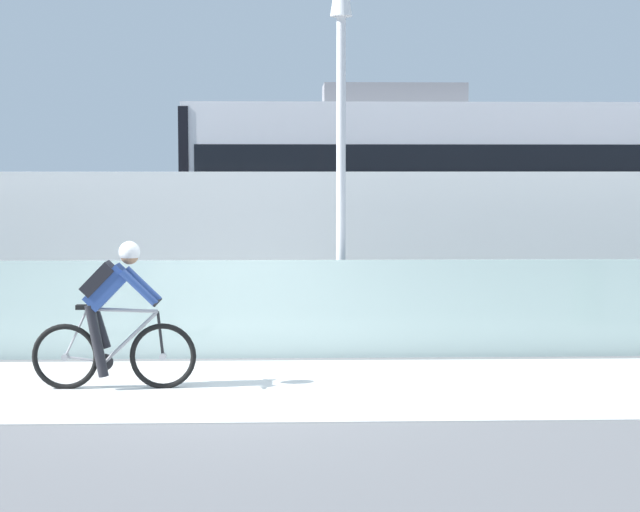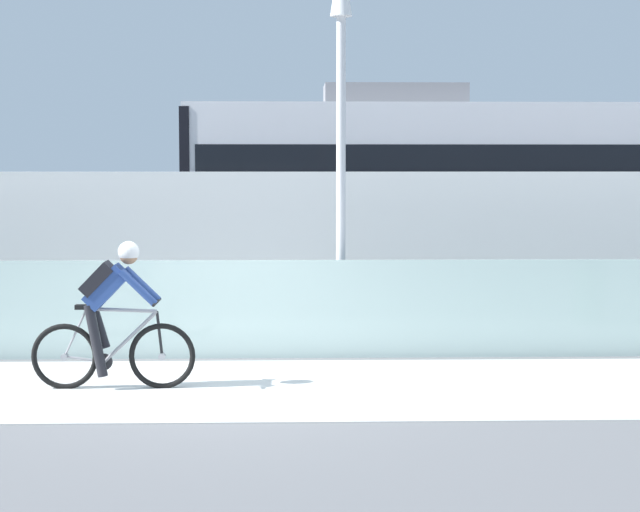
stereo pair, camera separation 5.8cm
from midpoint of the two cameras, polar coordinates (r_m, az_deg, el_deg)
The scene contains 9 objects.
ground_plane at distance 11.68m, azimuth -5.74°, elevation -7.10°, with size 200.00×200.00×0.00m, color slate.
bike_path_deck at distance 11.68m, azimuth -5.74°, elevation -7.07°, with size 32.00×3.20×0.01m, color silver.
glass_parapet at distance 13.40m, azimuth -5.20°, elevation -2.87°, with size 32.00×0.05×1.24m, color #ADC6C1.
concrete_barrier_wall at distance 15.13m, azimuth -4.79°, elevation 0.09°, with size 32.00×0.36×2.34m, color white.
tram_rail_near at distance 17.72m, azimuth -4.32°, elevation -3.01°, with size 32.00×0.08×0.01m, color #595654.
tram_rail_far at distance 19.14m, azimuth -4.12°, elevation -2.44°, with size 32.00×0.08×0.01m, color #595654.
tram at distance 18.65m, azimuth 10.10°, elevation 3.14°, with size 11.06×2.54×3.81m.
cyclist_on_bike at distance 11.67m, azimuth -10.97°, elevation -3.19°, with size 1.77×0.58×1.61m.
lamp_post_antenna at distance 13.60m, azimuth 1.26°, elevation 8.54°, with size 0.28×0.28×5.20m.
Camera 2 is at (0.87, -11.40, 2.39)m, focal length 59.60 mm.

